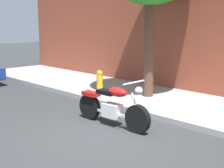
# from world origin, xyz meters

# --- Properties ---
(ground_plane) EXTENTS (60.00, 60.00, 0.00)m
(ground_plane) POSITION_xyz_m (0.00, 0.00, 0.00)
(ground_plane) COLOR #303335
(sidewalk) EXTENTS (20.38, 3.00, 0.14)m
(sidewalk) POSITION_xyz_m (0.00, 3.18, 0.07)
(sidewalk) COLOR #9A9A9A
(sidewalk) RESTS_ON ground
(motorcycle) EXTENTS (2.18, 0.70, 1.13)m
(motorcycle) POSITION_xyz_m (-0.47, 0.61, 0.46)
(motorcycle) COLOR black
(motorcycle) RESTS_ON ground
(fire_hydrant) EXTENTS (0.20, 0.20, 0.91)m
(fire_hydrant) POSITION_xyz_m (-2.74, 2.26, 0.46)
(fire_hydrant) COLOR gold
(fire_hydrant) RESTS_ON ground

